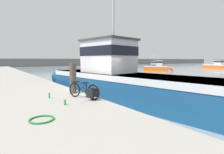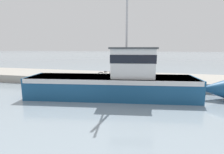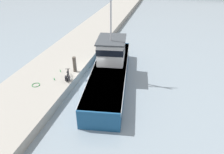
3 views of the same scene
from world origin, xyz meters
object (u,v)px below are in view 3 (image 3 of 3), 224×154
mooring_post (75,64)px  water_bottle_by_bike (54,79)px  bicycle_touring (68,76)px  water_bottle_on_curb (60,71)px  fishing_boat_main (110,67)px

mooring_post → water_bottle_by_bike: size_ratio=7.69×
bicycle_touring → water_bottle_on_curb: bearing=119.0°
mooring_post → fishing_boat_main: bearing=12.3°
mooring_post → water_bottle_by_bike: (-1.12, -1.92, -0.63)m
mooring_post → water_bottle_by_bike: 2.31m
fishing_boat_main → water_bottle_on_curb: (-4.47, -1.16, -0.37)m
mooring_post → water_bottle_on_curb: size_ratio=6.20×
bicycle_touring → mooring_post: size_ratio=1.10×
mooring_post → water_bottle_on_curb: 1.48m
fishing_boat_main → mooring_post: size_ratio=10.13×
fishing_boat_main → bicycle_touring: size_ratio=9.18×
fishing_boat_main → water_bottle_by_bike: fishing_boat_main is taller
water_bottle_by_bike → fishing_boat_main: bearing=31.2°
bicycle_touring → water_bottle_by_bike: 1.19m
bicycle_touring → water_bottle_by_bike: bearing=-179.6°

